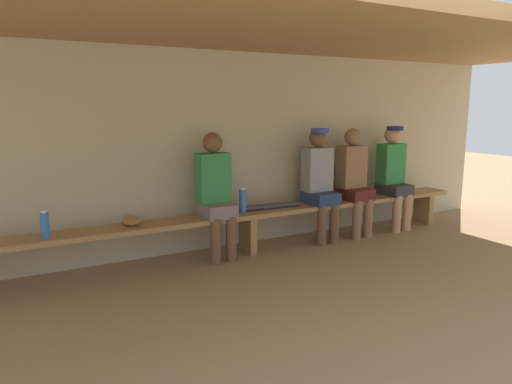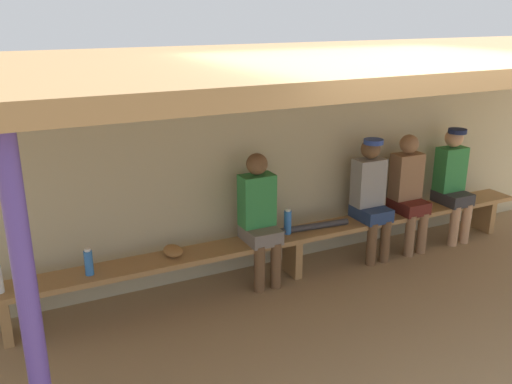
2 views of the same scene
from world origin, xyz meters
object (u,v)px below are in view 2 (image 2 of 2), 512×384
(player_with_sunglasses, at_px, (371,194))
(player_shirtless_tan, at_px, (259,215))
(support_post, at_px, (36,357))
(player_rightmost, at_px, (453,179))
(baseball_glove_tan, at_px, (173,251))
(player_in_red, at_px, (409,188))
(water_bottle_clear, at_px, (288,222))
(water_bottle_orange, at_px, (89,262))
(baseball_bat, at_px, (314,226))
(bench, at_px, (293,240))

(player_with_sunglasses, xyz_separation_m, player_shirtless_tan, (-1.35, -0.00, -0.02))
(support_post, bearing_deg, player_rightmost, 23.84)
(player_with_sunglasses, height_order, baseball_glove_tan, player_with_sunglasses)
(player_rightmost, height_order, player_in_red, player_rightmost)
(baseball_glove_tan, bearing_deg, support_post, 145.02)
(player_in_red, xyz_separation_m, water_bottle_clear, (-1.55, 0.02, -0.14))
(player_in_red, bearing_deg, support_post, -152.83)
(player_shirtless_tan, distance_m, water_bottle_orange, 1.67)
(baseball_glove_tan, distance_m, baseball_bat, 1.52)
(player_rightmost, relative_size, water_bottle_orange, 5.46)
(support_post, distance_m, bench, 3.42)
(baseball_glove_tan, bearing_deg, player_rightmost, -93.51)
(support_post, distance_m, player_rightmost, 5.22)
(support_post, bearing_deg, baseball_bat, 36.34)
(water_bottle_clear, bearing_deg, player_shirtless_tan, -176.89)
(water_bottle_orange, bearing_deg, player_in_red, 0.46)
(support_post, xyz_separation_m, water_bottle_clear, (2.55, 2.12, -0.51))
(water_bottle_clear, bearing_deg, support_post, -140.26)
(player_shirtless_tan, bearing_deg, water_bottle_clear, 3.11)
(support_post, relative_size, player_shirtless_tan, 1.65)
(water_bottle_clear, relative_size, water_bottle_orange, 1.10)
(water_bottle_clear, distance_m, baseball_glove_tan, 1.22)
(bench, relative_size, water_bottle_clear, 22.15)
(player_with_sunglasses, relative_size, water_bottle_clear, 4.97)
(bench, bearing_deg, player_shirtless_tan, 179.54)
(water_bottle_orange, bearing_deg, baseball_glove_tan, 4.51)
(bench, relative_size, water_bottle_orange, 24.37)
(player_shirtless_tan, height_order, baseball_bat, player_shirtless_tan)
(support_post, relative_size, baseball_bat, 2.79)
(support_post, bearing_deg, bench, 38.91)
(player_with_sunglasses, distance_m, baseball_bat, 0.76)
(support_post, xyz_separation_m, player_in_red, (4.10, 2.10, -0.37))
(player_shirtless_tan, bearing_deg, water_bottle_orange, -179.01)
(support_post, bearing_deg, water_bottle_clear, 39.74)
(bench, relative_size, baseball_glove_tan, 25.00)
(bench, xyz_separation_m, baseball_glove_tan, (-1.27, 0.04, 0.12))
(player_with_sunglasses, xyz_separation_m, water_bottle_orange, (-3.01, -0.03, -0.17))
(water_bottle_clear, height_order, water_bottle_orange, water_bottle_clear)
(baseball_bat, bearing_deg, bench, -174.87)
(baseball_bat, bearing_deg, player_in_red, 5.27)
(support_post, distance_m, player_with_sunglasses, 4.16)
(baseball_glove_tan, bearing_deg, player_in_red, -93.65)
(player_in_red, relative_size, player_shirtless_tan, 1.00)
(support_post, bearing_deg, water_bottle_orange, 74.85)
(support_post, height_order, bench, support_post)
(player_shirtless_tan, xyz_separation_m, water_bottle_orange, (-1.66, -0.03, -0.15))
(player_with_sunglasses, distance_m, baseball_glove_tan, 2.25)
(player_in_red, xyz_separation_m, player_shirtless_tan, (-1.88, 0.00, 0.00))
(support_post, bearing_deg, player_in_red, 27.17)
(bench, height_order, water_bottle_orange, water_bottle_orange)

